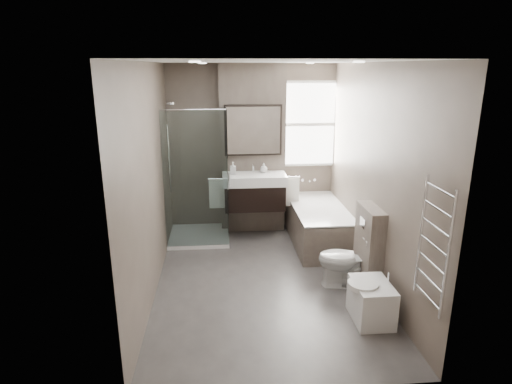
{
  "coord_description": "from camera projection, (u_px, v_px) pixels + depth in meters",
  "views": [
    {
      "loc": [
        -0.52,
        -4.75,
        2.56
      ],
      "look_at": [
        -0.09,
        0.15,
        1.1
      ],
      "focal_mm": 30.0,
      "sensor_mm": 36.0,
      "label": 1
    }
  ],
  "objects": [
    {
      "name": "room",
      "position": [
        265.0,
        179.0,
        4.94
      ],
      "size": [
        2.7,
        3.9,
        2.7
      ],
      "color": "#474341",
      "rests_on": "ground"
    },
    {
      "name": "vanity_pier",
      "position": [
        252.0,
        150.0,
        6.63
      ],
      "size": [
        1.0,
        0.25,
        2.6
      ],
      "primitive_type": "cube",
      "color": "#60554B",
      "rests_on": "ground"
    },
    {
      "name": "vanity",
      "position": [
        254.0,
        191.0,
        6.46
      ],
      "size": [
        0.95,
        0.47,
        0.66
      ],
      "color": "black",
      "rests_on": "vanity_pier"
    },
    {
      "name": "mirror_cabinet",
      "position": [
        253.0,
        130.0,
        6.38
      ],
      "size": [
        0.86,
        0.08,
        0.76
      ],
      "color": "black",
      "rests_on": "vanity_pier"
    },
    {
      "name": "towel_left",
      "position": [
        217.0,
        193.0,
        6.4
      ],
      "size": [
        0.24,
        0.06,
        0.44
      ],
      "primitive_type": "cube",
      "color": "silver",
      "rests_on": "vanity_pier"
    },
    {
      "name": "towel_right",
      "position": [
        291.0,
        192.0,
        6.49
      ],
      "size": [
        0.24,
        0.06,
        0.44
      ],
      "primitive_type": "cube",
      "color": "silver",
      "rests_on": "vanity_pier"
    },
    {
      "name": "shower_enclosure",
      "position": [
        205.0,
        209.0,
        6.39
      ],
      "size": [
        0.9,
        0.9,
        2.0
      ],
      "color": "white",
      "rests_on": "ground"
    },
    {
      "name": "bathtub",
      "position": [
        318.0,
        223.0,
        6.34
      ],
      "size": [
        0.75,
        1.6,
        0.57
      ],
      "color": "#60554B",
      "rests_on": "ground"
    },
    {
      "name": "window",
      "position": [
        309.0,
        124.0,
        6.7
      ],
      "size": [
        0.98,
        0.06,
        1.33
      ],
      "color": "white",
      "rests_on": "room"
    },
    {
      "name": "toilet",
      "position": [
        347.0,
        259.0,
        5.09
      ],
      "size": [
        0.73,
        0.5,
        0.68
      ],
      "primitive_type": "imported",
      "rotation": [
        0.0,
        0.0,
        -1.76
      ],
      "color": "white",
      "rests_on": "ground"
    },
    {
      "name": "cistern_box",
      "position": [
        369.0,
        248.0,
        5.03
      ],
      "size": [
        0.19,
        0.55,
        1.0
      ],
      "color": "#60554B",
      "rests_on": "ground"
    },
    {
      "name": "bidet",
      "position": [
        371.0,
        301.0,
        4.43
      ],
      "size": [
        0.44,
        0.52,
        0.54
      ],
      "color": "white",
      "rests_on": "ground"
    },
    {
      "name": "towel_radiator",
      "position": [
        434.0,
        245.0,
        3.56
      ],
      "size": [
        0.03,
        0.49,
        1.1
      ],
      "color": "silver",
      "rests_on": "room"
    },
    {
      "name": "soap_bottle_a",
      "position": [
        233.0,
        168.0,
        6.36
      ],
      "size": [
        0.08,
        0.08,
        0.18
      ],
      "primitive_type": "imported",
      "color": "white",
      "rests_on": "vanity"
    },
    {
      "name": "soap_bottle_b",
      "position": [
        264.0,
        168.0,
        6.47
      ],
      "size": [
        0.11,
        0.11,
        0.14
      ],
      "primitive_type": "imported",
      "color": "white",
      "rests_on": "vanity"
    }
  ]
}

